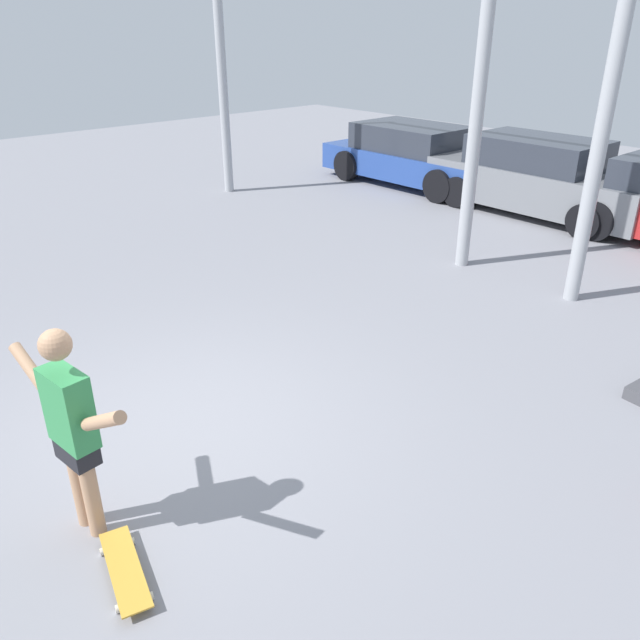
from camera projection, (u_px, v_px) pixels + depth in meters
name	position (u px, v px, depth m)	size (l,w,h in m)	color
ground_plane	(182.00, 433.00, 5.88)	(36.00, 36.00, 0.00)	gray
skateboarder	(72.00, 425.00, 4.39)	(1.45, 0.25, 1.69)	tan
skateboard	(125.00, 569.00, 4.34)	(0.84, 0.41, 0.08)	gold
canopy_support_left	(326.00, 27.00, 10.60)	(6.61, 0.20, 5.38)	#A5A8AD
parked_car_blue	(414.00, 156.00, 14.55)	(4.50, 2.01, 1.35)	#284793
parked_car_grey	(540.00, 178.00, 12.29)	(4.49, 1.90, 1.47)	slate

